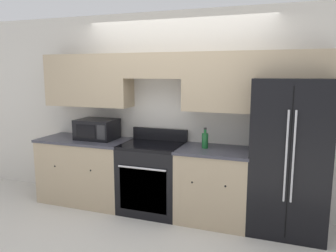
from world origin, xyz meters
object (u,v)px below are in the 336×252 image
at_px(microwave, 97,129).
at_px(refrigerator, 289,156).
at_px(bottle, 205,140).
at_px(oven_range, 152,177).

bearing_deg(microwave, refrigerator, 0.07).
xyz_separation_m(refrigerator, bottle, (-0.97, -0.04, 0.12)).
distance_m(microwave, bottle, 1.54).
height_order(refrigerator, bottle, refrigerator).
bearing_deg(refrigerator, bottle, -177.81).
bearing_deg(oven_range, refrigerator, 2.03).
relative_size(refrigerator, bottle, 6.96).
relative_size(oven_range, microwave, 2.00).
height_order(oven_range, refrigerator, refrigerator).
bearing_deg(bottle, refrigerator, 2.19).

